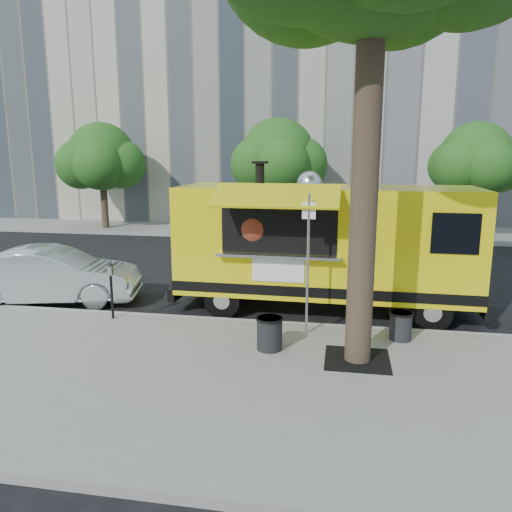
# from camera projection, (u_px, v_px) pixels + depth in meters

# --- Properties ---
(ground) EXTENTS (120.00, 120.00, 0.00)m
(ground) POSITION_uv_depth(u_px,v_px,m) (249.00, 314.00, 12.53)
(ground) COLOR black
(ground) RESTS_ON ground
(sidewalk) EXTENTS (60.00, 6.00, 0.15)m
(sidewalk) POSITION_uv_depth(u_px,v_px,m) (206.00, 381.00, 8.66)
(sidewalk) COLOR gray
(sidewalk) RESTS_ON ground
(curb) EXTENTS (60.00, 0.14, 0.16)m
(curb) POSITION_uv_depth(u_px,v_px,m) (242.00, 323.00, 11.62)
(curb) COLOR #999993
(curb) RESTS_ON ground
(far_sidewalk) EXTENTS (60.00, 5.00, 0.15)m
(far_sidewalk) POSITION_uv_depth(u_px,v_px,m) (299.00, 231.00, 25.53)
(far_sidewalk) COLOR gray
(far_sidewalk) RESTS_ON ground
(building_left) EXTENTS (22.00, 14.00, 24.00)m
(building_left) POSITION_uv_depth(u_px,v_px,m) (192.00, 28.00, 32.70)
(building_left) COLOR #AFA892
(building_left) RESTS_ON ground
(building_mid) EXTENTS (20.00, 14.00, 20.00)m
(building_mid) POSITION_uv_depth(u_px,v_px,m) (511.00, 53.00, 30.64)
(building_mid) COLOR #A09C95
(building_mid) RESTS_ON ground
(tree_well) EXTENTS (1.20, 1.20, 0.02)m
(tree_well) POSITION_uv_depth(u_px,v_px,m) (357.00, 359.00, 9.35)
(tree_well) COLOR black
(tree_well) RESTS_ON sidewalk
(far_tree_a) EXTENTS (3.42, 3.42, 5.36)m
(far_tree_a) POSITION_uv_depth(u_px,v_px,m) (102.00, 157.00, 25.34)
(far_tree_a) COLOR #33261C
(far_tree_a) RESTS_ON far_sidewalk
(far_tree_b) EXTENTS (3.60, 3.60, 5.50)m
(far_tree_b) POSITION_uv_depth(u_px,v_px,m) (278.00, 156.00, 24.18)
(far_tree_b) COLOR #33261C
(far_tree_b) RESTS_ON far_sidewalk
(far_tree_c) EXTENTS (3.24, 3.24, 5.21)m
(far_tree_c) POSITION_uv_depth(u_px,v_px,m) (476.00, 159.00, 22.37)
(far_tree_c) COLOR #33261C
(far_tree_c) RESTS_ON far_sidewalk
(sign_post) EXTENTS (0.28, 0.06, 3.00)m
(sign_post) POSITION_uv_depth(u_px,v_px,m) (308.00, 256.00, 10.40)
(sign_post) COLOR silver
(sign_post) RESTS_ON sidewalk
(parking_meter) EXTENTS (0.11, 0.11, 1.33)m
(parking_meter) POSITION_uv_depth(u_px,v_px,m) (111.00, 284.00, 11.54)
(parking_meter) COLOR black
(parking_meter) RESTS_ON sidewalk
(food_truck) EXTENTS (7.57, 3.54, 3.74)m
(food_truck) POSITION_uv_depth(u_px,v_px,m) (324.00, 243.00, 12.42)
(food_truck) COLOR yellow
(food_truck) RESTS_ON ground
(sedan) EXTENTS (4.78, 2.54, 1.50)m
(sedan) POSITION_uv_depth(u_px,v_px,m) (52.00, 276.00, 13.30)
(sedan) COLOR silver
(sedan) RESTS_ON ground
(trash_bin_left) EXTENTS (0.49, 0.49, 0.59)m
(trash_bin_left) POSITION_uv_depth(u_px,v_px,m) (401.00, 325.00, 10.32)
(trash_bin_left) COLOR black
(trash_bin_left) RESTS_ON sidewalk
(trash_bin_right) EXTENTS (0.54, 0.54, 0.65)m
(trash_bin_right) POSITION_uv_depth(u_px,v_px,m) (270.00, 332.00, 9.79)
(trash_bin_right) COLOR black
(trash_bin_right) RESTS_ON sidewalk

